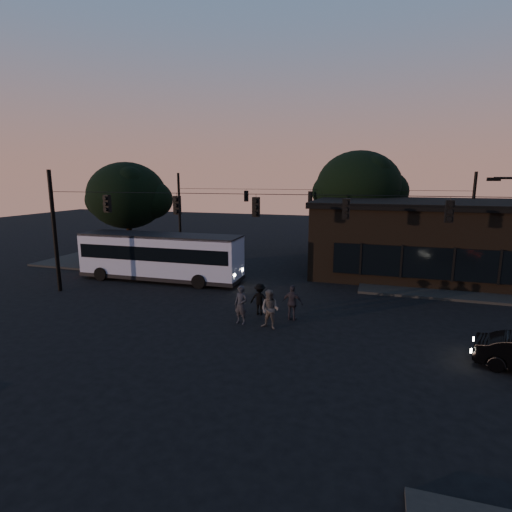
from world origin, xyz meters
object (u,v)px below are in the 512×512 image
(pedestrian_a, at_px, (241,305))
(pedestrian_b, at_px, (270,309))
(bus, at_px, (160,255))
(pedestrian_d, at_px, (260,299))
(building, at_px, (421,237))
(pedestrian_c, at_px, (293,303))

(pedestrian_a, distance_m, pedestrian_b, 1.53)
(bus, distance_m, pedestrian_d, 9.91)
(building, height_order, pedestrian_a, building)
(pedestrian_a, xyz_separation_m, pedestrian_c, (2.29, 1.23, -0.05))
(bus, xyz_separation_m, pedestrian_a, (8.15, -6.32, -0.86))
(building, bearing_deg, pedestrian_a, -123.12)
(pedestrian_b, bearing_deg, pedestrian_c, 72.88)
(building, bearing_deg, pedestrian_d, -124.78)
(building, xyz_separation_m, pedestrian_c, (-6.84, -12.76, -1.81))
(bus, height_order, pedestrian_a, bus)
(building, height_order, pedestrian_d, building)
(pedestrian_a, height_order, pedestrian_c, pedestrian_a)
(building, height_order, pedestrian_b, building)
(pedestrian_b, height_order, pedestrian_c, pedestrian_b)
(building, xyz_separation_m, pedestrian_d, (-8.64, -12.44, -1.88))
(pedestrian_b, relative_size, pedestrian_c, 1.05)
(pedestrian_c, bearing_deg, pedestrian_d, -4.30)
(building, distance_m, pedestrian_d, 15.26)
(pedestrian_a, relative_size, pedestrian_b, 1.01)
(pedestrian_a, xyz_separation_m, pedestrian_b, (1.52, -0.21, -0.01))
(pedestrian_a, bearing_deg, building, 69.82)
(bus, relative_size, pedestrian_a, 6.05)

